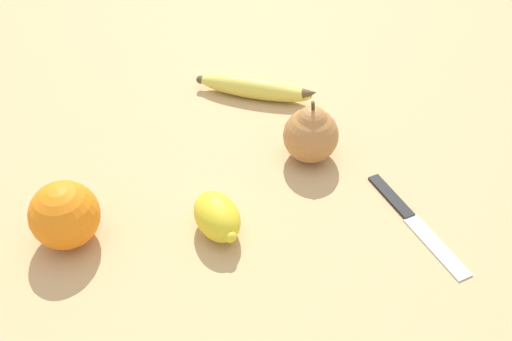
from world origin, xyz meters
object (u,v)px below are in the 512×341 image
object	(u,v)px
banana	(256,88)
paring_knife	(412,219)
lemon	(217,217)
orange	(65,215)
pear	(311,133)

from	to	relation	value
banana	paring_knife	xyz separation A→B (m)	(0.34, 0.05, -0.01)
lemon	orange	bearing A→B (deg)	-114.13
banana	orange	bearing A→B (deg)	-112.27
pear	paring_knife	size ratio (longest dim) A/B	0.50
orange	paring_knife	distance (m)	0.45
banana	pear	size ratio (longest dim) A/B	1.69
lemon	pear	bearing A→B (deg)	111.03
paring_knife	pear	bearing A→B (deg)	-70.86
pear	lemon	bearing A→B (deg)	-68.97
orange	paring_knife	size ratio (longest dim) A/B	0.44
lemon	paring_knife	bearing A→B (deg)	66.25
banana	orange	xyz separation A→B (m)	(0.16, -0.35, 0.03)
orange	pear	xyz separation A→B (m)	(0.01, 0.35, 0.00)
banana	pear	xyz separation A→B (m)	(0.17, -0.00, 0.03)
orange	lemon	xyz separation A→B (m)	(0.08, 0.17, -0.02)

